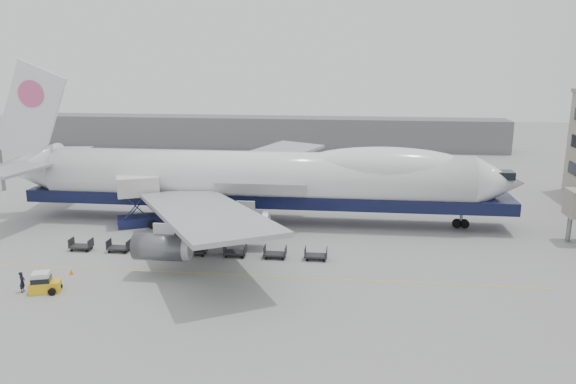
# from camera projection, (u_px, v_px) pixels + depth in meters

# --- Properties ---
(ground) EXTENTS (260.00, 260.00, 0.00)m
(ground) POSITION_uv_depth(u_px,v_px,m) (238.00, 253.00, 59.32)
(ground) COLOR gray
(ground) RESTS_ON ground
(apron_line) EXTENTS (60.00, 0.15, 0.01)m
(apron_line) POSITION_uv_depth(u_px,v_px,m) (226.00, 274.00, 53.53)
(apron_line) COLOR gold
(apron_line) RESTS_ON ground
(hangar) EXTENTS (110.00, 8.00, 7.00)m
(hangar) POSITION_uv_depth(u_px,v_px,m) (257.00, 132.00, 127.20)
(hangar) COLOR slate
(hangar) RESTS_ON ground
(airliner) EXTENTS (67.00, 55.30, 19.98)m
(airliner) POSITION_uv_depth(u_px,v_px,m) (262.00, 178.00, 69.51)
(airliner) COLOR white
(airliner) RESTS_ON ground
(catering_truck) EXTENTS (5.89, 5.08, 6.17)m
(catering_truck) POSITION_uv_depth(u_px,v_px,m) (139.00, 198.00, 68.31)
(catering_truck) COLOR #1A2050
(catering_truck) RESTS_ON ground
(baggage_tug) EXTENTS (2.84, 2.10, 1.86)m
(baggage_tug) POSITION_uv_depth(u_px,v_px,m) (44.00, 283.00, 49.36)
(baggage_tug) COLOR yellow
(baggage_tug) RESTS_ON ground
(ground_worker) EXTENTS (0.55, 0.74, 1.87)m
(ground_worker) POSITION_uv_depth(u_px,v_px,m) (22.00, 282.00, 49.39)
(ground_worker) COLOR black
(ground_worker) RESTS_ON ground
(traffic_cone) EXTENTS (0.37, 0.37, 0.54)m
(traffic_cone) POSITION_uv_depth(u_px,v_px,m) (71.00, 272.00, 53.53)
(traffic_cone) COLOR orange
(traffic_cone) RESTS_ON ground
(dolly_0) EXTENTS (2.30, 1.35, 1.30)m
(dolly_0) POSITION_uv_depth(u_px,v_px,m) (81.00, 245.00, 60.14)
(dolly_0) COLOR #2D2D30
(dolly_0) RESTS_ON ground
(dolly_1) EXTENTS (2.30, 1.35, 1.30)m
(dolly_1) POSITION_uv_depth(u_px,v_px,m) (119.00, 247.00, 59.66)
(dolly_1) COLOR #2D2D30
(dolly_1) RESTS_ON ground
(dolly_2) EXTENTS (2.30, 1.35, 1.30)m
(dolly_2) POSITION_uv_depth(u_px,v_px,m) (157.00, 248.00, 59.19)
(dolly_2) COLOR #2D2D30
(dolly_2) RESTS_ON ground
(dolly_3) EXTENTS (2.30, 1.35, 1.30)m
(dolly_3) POSITION_uv_depth(u_px,v_px,m) (196.00, 250.00, 58.72)
(dolly_3) COLOR #2D2D30
(dolly_3) RESTS_ON ground
(dolly_4) EXTENTS (2.30, 1.35, 1.30)m
(dolly_4) POSITION_uv_depth(u_px,v_px,m) (235.00, 252.00, 58.24)
(dolly_4) COLOR #2D2D30
(dolly_4) RESTS_ON ground
(dolly_5) EXTENTS (2.30, 1.35, 1.30)m
(dolly_5) POSITION_uv_depth(u_px,v_px,m) (275.00, 253.00, 57.77)
(dolly_5) COLOR #2D2D30
(dolly_5) RESTS_ON ground
(dolly_6) EXTENTS (2.30, 1.35, 1.30)m
(dolly_6) POSITION_uv_depth(u_px,v_px,m) (316.00, 255.00, 57.29)
(dolly_6) COLOR #2D2D30
(dolly_6) RESTS_ON ground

